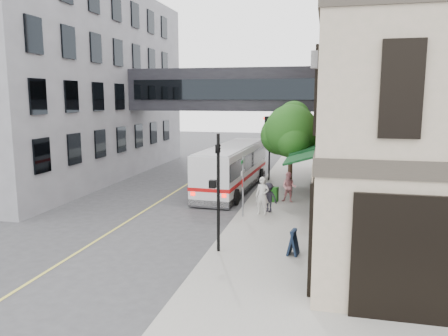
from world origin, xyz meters
The scene contains 16 objects.
ground centered at (0.00, 0.00, 0.00)m, with size 120.00×120.00×0.00m, color #38383A.
sidewalk_main centered at (2.00, 14.00, 0.07)m, with size 4.00×60.00×0.15m, color gray.
brick_building centered at (9.98, 15.00, 6.99)m, with size 13.76×18.00×14.00m.
opposite_building centered at (-17.00, 16.00, 7.00)m, with size 14.00×24.00×14.00m, color slate.
skyway_bridge centered at (-3.00, 18.00, 6.50)m, with size 14.00×3.18×3.00m.
traffic_signal_near centered at (0.37, 2.00, 2.98)m, with size 0.44×0.22×4.60m.
traffic_signal_far centered at (0.26, 17.00, 3.34)m, with size 0.53×0.28×4.50m.
street_sign_pole centered at (0.39, 7.00, 1.93)m, with size 0.08×0.75×3.00m.
street_tree centered at (2.19, 13.22, 3.91)m, with size 3.80×3.20×5.60m.
lane_marking centered at (-5.00, 10.00, 0.01)m, with size 0.12×40.00×0.01m, color #D8CC4C.
bus centered at (-1.52, 13.70, 1.60)m, with size 2.93×10.68×2.85m.
pedestrian_a centered at (1.26, 7.68, 1.09)m, with size 0.69×0.45×1.89m, color silver.
pedestrian_b centered at (2.34, 10.55, 1.00)m, with size 0.83×0.64×1.70m, color pink.
pedestrian_c centered at (1.51, 8.20, 0.91)m, with size 0.98×0.56×1.51m, color #222129.
newspaper_box centered at (1.53, 10.47, 0.57)m, with size 0.42×0.37×0.83m, color #175413.
sandwich_board centered at (3.21, 2.24, 0.63)m, with size 0.35×0.54×0.97m, color #101D32.
Camera 1 is at (4.25, -13.50, 5.96)m, focal length 35.00 mm.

